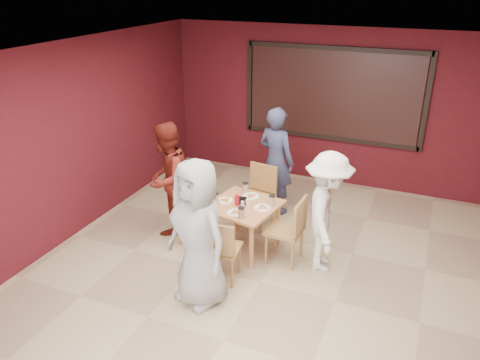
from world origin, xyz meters
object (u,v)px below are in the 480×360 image
at_px(chair_front, 221,247).
at_px(chair_back, 259,192).
at_px(dining_table, 243,210).
at_px(chair_right, 290,227).
at_px(diner_right, 327,213).
at_px(diner_back, 276,161).
at_px(chair_left, 187,209).
at_px(diner_front, 198,234).
at_px(diner_left, 167,179).

relative_size(chair_front, chair_back, 0.93).
distance_m(dining_table, chair_right, 0.71).
distance_m(chair_back, diner_right, 1.46).
bearing_deg(chair_back, diner_back, 80.79).
height_order(diner_back, diner_right, diner_back).
bearing_deg(diner_back, chair_back, 97.47).
distance_m(chair_back, chair_left, 1.17).
bearing_deg(dining_table, diner_back, 89.08).
distance_m(chair_left, chair_right, 1.54).
bearing_deg(diner_right, chair_left, 80.26).
relative_size(dining_table, chair_front, 1.17).
xyz_separation_m(dining_table, diner_front, (-0.04, -1.25, 0.28)).
distance_m(chair_left, diner_front, 1.46).
xyz_separation_m(diner_back, diner_left, (-1.26, -1.23, -0.03)).
xyz_separation_m(chair_back, diner_back, (0.08, 0.51, 0.34)).
bearing_deg(chair_right, chair_back, 132.12).
bearing_deg(chair_back, chair_front, -86.24).
relative_size(dining_table, chair_back, 1.09).
bearing_deg(chair_left, chair_right, 0.93).
xyz_separation_m(dining_table, diner_left, (-1.24, 0.06, 0.23)).
distance_m(chair_left, diner_right, 2.01).
bearing_deg(diner_front, diner_right, 68.15).
height_order(dining_table, diner_left, diner_left).
xyz_separation_m(dining_table, diner_right, (1.15, 0.01, 0.19)).
distance_m(diner_back, diner_right, 1.71).
distance_m(diner_back, diner_left, 1.76).
xyz_separation_m(diner_back, diner_right, (1.13, -1.28, -0.06)).
bearing_deg(diner_right, chair_front, 114.35).
bearing_deg(chair_right, chair_left, -179.07).
height_order(chair_back, diner_left, diner_left).
relative_size(dining_table, diner_front, 0.57).
xyz_separation_m(chair_front, chair_right, (0.66, 0.76, 0.04)).
relative_size(chair_front, diner_front, 0.49).
xyz_separation_m(chair_back, chair_left, (-0.77, -0.87, -0.04)).
distance_m(dining_table, diner_front, 1.28).
bearing_deg(chair_right, diner_right, 9.60).
height_order(chair_back, chair_left, chair_back).
height_order(chair_front, chair_back, chair_back).
distance_m(dining_table, diner_right, 1.17).
xyz_separation_m(dining_table, chair_front, (0.04, -0.82, -0.12)).
height_order(chair_back, diner_front, diner_front).
bearing_deg(dining_table, chair_left, -173.79).
bearing_deg(chair_front, diner_back, 90.63).
height_order(chair_front, diner_left, diner_left).
bearing_deg(chair_left, chair_front, -39.87).
xyz_separation_m(dining_table, chair_left, (-0.83, -0.09, -0.13)).
distance_m(chair_back, diner_front, 2.06).
bearing_deg(chair_front, dining_table, 93.05).
height_order(chair_front, diner_right, diner_right).
bearing_deg(diner_front, chair_left, 146.20).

